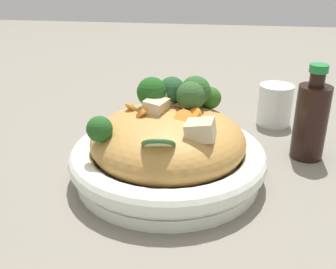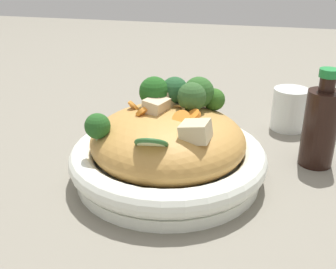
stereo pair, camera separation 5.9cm
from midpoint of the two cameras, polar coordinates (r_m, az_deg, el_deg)
ground_plane at (r=0.63m, az=2.72°, el=-6.14°), size 3.00×3.00×0.00m
serving_bowl at (r=0.61m, az=2.78°, el=-3.82°), size 0.30×0.30×0.06m
noodle_heap at (r=0.60m, az=2.84°, el=-0.85°), size 0.23×0.23×0.10m
broccoli_florets at (r=0.60m, az=3.91°, el=5.23°), size 0.19×0.17×0.08m
carrot_coins at (r=0.58m, az=3.81°, el=2.85°), size 0.13×0.13×0.03m
zucchini_slices at (r=0.58m, az=3.42°, el=2.07°), size 0.05×0.20×0.03m
chicken_chunks at (r=0.57m, az=3.93°, el=3.04°), size 0.11×0.13×0.04m
soy_sauce_bottle at (r=0.69m, az=23.14°, el=1.08°), size 0.05×0.05×0.16m
drinking_glass at (r=0.83m, az=18.85°, el=3.39°), size 0.07×0.07×0.08m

